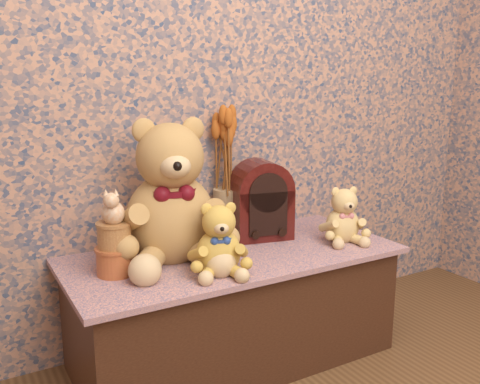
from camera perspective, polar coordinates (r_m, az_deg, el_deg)
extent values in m
cube|color=#34496B|center=(2.09, -4.68, 18.83)|extent=(3.00, 0.10, 2.60)
cube|color=#3A4277|center=(2.02, -0.72, -12.43)|extent=(1.24, 0.57, 0.43)
cylinder|color=tan|center=(2.13, -1.39, -2.22)|extent=(0.13, 0.13, 0.20)
cylinder|color=#CC853B|center=(1.77, -13.53, -7.39)|extent=(0.13, 0.13, 0.09)
cylinder|color=tan|center=(1.74, -13.67, -4.68)|extent=(0.14, 0.14, 0.08)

